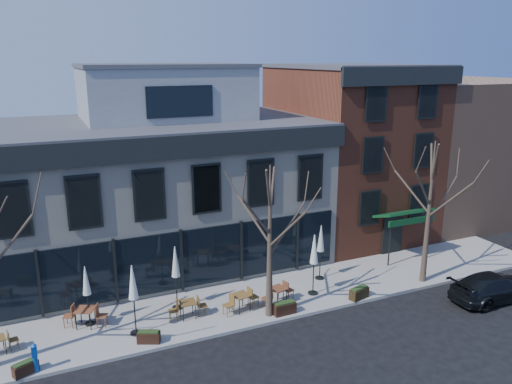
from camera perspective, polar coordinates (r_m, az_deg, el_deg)
name	(u,v)px	position (r m, az deg, el deg)	size (l,w,h in m)	color
ground	(183,294)	(26.02, -8.39, -11.49)	(120.00, 120.00, 0.00)	black
sidewalk_front	(258,299)	(25.14, 0.29, -12.13)	(33.50, 4.70, 0.15)	gray
corner_building	(156,182)	(29.06, -11.32, 1.17)	(18.39, 10.39, 11.10)	beige
red_brick_building	(348,150)	(33.91, 10.49, 4.78)	(8.20, 11.78, 11.18)	brown
bg_building	(450,146)	(41.15, 21.28, 4.90)	(12.00, 12.00, 10.00)	#8C664C
tree_mid	(270,240)	(22.08, 1.60, -5.56)	(3.50, 3.55, 7.04)	#382B21
tree_right	(429,211)	(26.93, 19.18, -2.05)	(3.72, 3.77, 7.48)	#382B21
parked_sedan	(494,287)	(27.55, 25.52, -9.76)	(1.92, 4.73, 1.37)	black
call_box	(35,357)	(21.30, -23.95, -16.81)	(0.24, 0.24, 1.19)	#0E4CB7
cafe_set_1	(85,315)	(23.69, -18.92, -13.20)	(1.96, 1.22, 1.02)	brown
cafe_set_2	(188,308)	(23.38, -7.79, -12.96)	(1.80, 0.75, 0.94)	brown
cafe_set_3	(241,301)	(23.73, -1.72, -12.29)	(1.94, 0.90, 0.99)	brown
cafe_set_4	(278,294)	(24.39, 2.52, -11.53)	(1.90, 0.94, 0.97)	brown
umbrella_0	(86,284)	(23.18, -18.84, -9.91)	(0.44, 0.44, 2.76)	black
umbrella_1	(133,286)	(21.76, -13.89, -10.40)	(0.50, 0.50, 3.15)	black
umbrella_2	(176,265)	(23.50, -9.19, -8.25)	(0.50, 0.50, 3.11)	black
umbrella_3	(314,252)	(24.74, 6.66, -6.87)	(0.50, 0.50, 3.13)	black
umbrella_4	(321,241)	(26.48, 7.42, -5.62)	(0.48, 0.48, 2.99)	black
planter_0	(25,368)	(21.52, -24.85, -17.77)	(0.97, 0.70, 0.51)	#311B10
planter_1	(149,337)	(21.95, -12.16, -15.87)	(1.00, 0.72, 0.52)	black
planter_2	(285,308)	(23.59, 3.28, -13.08)	(1.07, 0.44, 0.59)	black
planter_3	(359,293)	(25.43, 11.70, -11.21)	(1.12, 0.67, 0.58)	#2E210F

